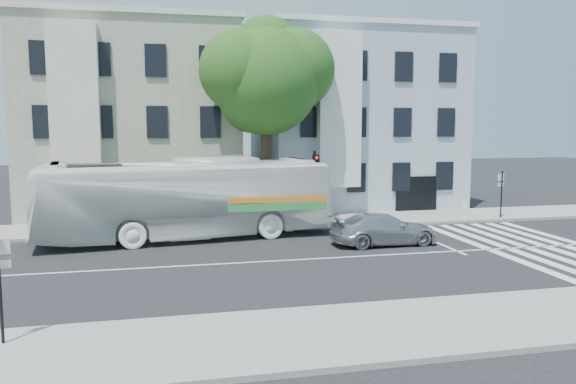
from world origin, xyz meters
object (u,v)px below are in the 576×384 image
object	(u,v)px
bus	(188,198)
fire_hydrant	(464,207)
sedan	(384,229)
near_sign_pole	(0,273)
traffic_signal	(315,179)

from	to	relation	value
bus	fire_hydrant	bearing A→B (deg)	-86.41
sedan	fire_hydrant	world-z (taller)	sedan
fire_hydrant	near_sign_pole	bearing A→B (deg)	-143.74
sedan	traffic_signal	bearing A→B (deg)	25.15
fire_hydrant	near_sign_pole	xyz separation A→B (m)	(-20.79, -15.25, 1.30)
traffic_signal	near_sign_pole	distance (m)	17.14
sedan	bus	bearing A→B (deg)	67.15
bus	fire_hydrant	world-z (taller)	bus
sedan	near_sign_pole	distance (m)	15.99
traffic_signal	sedan	bearing A→B (deg)	-85.82
bus	sedan	xyz separation A→B (m)	(8.34, -3.25, -1.19)
traffic_signal	near_sign_pole	world-z (taller)	traffic_signal
bus	traffic_signal	bearing A→B (deg)	-90.22
traffic_signal	near_sign_pole	bearing A→B (deg)	-153.34
traffic_signal	near_sign_pole	xyz separation A→B (m)	(-11.18, -12.96, -0.75)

